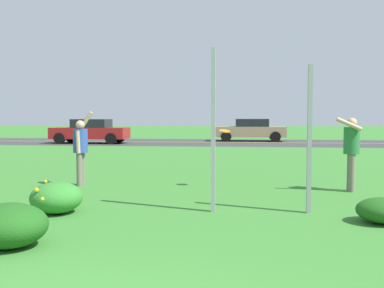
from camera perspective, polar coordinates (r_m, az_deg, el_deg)
ground_plane at (r=15.52m, az=1.61°, el=-2.59°), size 120.00×120.00×0.00m
highway_strip at (r=28.42m, az=3.87°, el=0.20°), size 120.00×7.75×0.01m
highway_center_stripe at (r=28.42m, az=3.87°, el=0.21°), size 120.00×0.16×0.00m
daylily_clump_front_right at (r=8.16m, az=-16.49°, el=-6.40°), size 0.88×0.92×0.54m
daylily_clump_near_camera at (r=7.73m, az=22.68°, el=-7.63°), size 0.83×0.79×0.39m
daylily_clump_front_left at (r=6.29m, az=-21.87°, el=-9.36°), size 1.00×0.93×0.59m
sign_post_near_path at (r=7.85m, az=2.66°, el=1.69°), size 0.07×0.10×2.81m
sign_post_by_roadside at (r=8.00m, az=14.39°, el=0.57°), size 0.07×0.10×2.52m
person_thrower_blue_shirt at (r=11.15m, az=-13.68°, el=-0.30°), size 0.42×0.49×1.76m
person_catcher_green_shirt at (r=10.58m, az=19.19°, el=-0.40°), size 0.54×0.49×1.63m
frisbee_orange at (r=10.52m, az=4.06°, el=1.61°), size 0.26×0.26×0.10m
car_tan_center_left at (r=30.10m, az=7.33°, el=1.77°), size 4.50×2.00×1.45m
car_red_center_right at (r=28.15m, az=-12.51°, el=1.59°), size 4.50×2.00×1.45m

